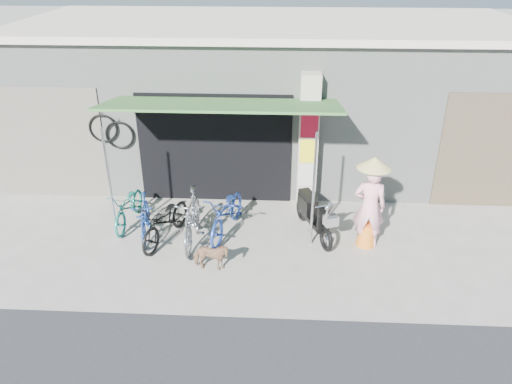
# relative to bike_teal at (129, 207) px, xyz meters

# --- Properties ---
(ground) EXTENTS (80.00, 80.00, 0.00)m
(ground) POSITION_rel_bike_teal_xyz_m (2.89, -1.35, -0.41)
(ground) COLOR #A19B91
(ground) RESTS_ON ground
(bicycle_shop) EXTENTS (12.30, 5.30, 3.66)m
(bicycle_shop) POSITION_rel_bike_teal_xyz_m (2.88, 3.74, 1.42)
(bicycle_shop) COLOR gray
(bicycle_shop) RESTS_ON ground
(shop_pillar) EXTENTS (0.42, 0.44, 3.00)m
(shop_pillar) POSITION_rel_bike_teal_xyz_m (3.74, 1.09, 1.09)
(shop_pillar) COLOR #BBB09F
(shop_pillar) RESTS_ON ground
(awning) EXTENTS (4.60, 1.88, 2.72)m
(awning) POSITION_rel_bike_teal_xyz_m (1.98, 0.27, 2.10)
(awning) COLOR #325F2A
(awning) RESTS_ON ground
(neighbour_right) EXTENTS (2.60, 0.06, 2.60)m
(neighbour_right) POSITION_rel_bike_teal_xyz_m (7.89, 1.24, 0.89)
(neighbour_right) COLOR brown
(neighbour_right) RESTS_ON ground
(neighbour_left) EXTENTS (2.60, 0.06, 2.60)m
(neighbour_left) POSITION_rel_bike_teal_xyz_m (-2.11, 1.24, 0.89)
(neighbour_left) COLOR #6B665B
(neighbour_left) RESTS_ON ground
(bike_teal) EXTENTS (0.64, 1.59, 0.82)m
(bike_teal) POSITION_rel_bike_teal_xyz_m (0.00, 0.00, 0.00)
(bike_teal) COLOR #1B7C6E
(bike_teal) RESTS_ON ground
(bike_blue) EXTENTS (0.66, 1.51, 0.88)m
(bike_blue) POSITION_rel_bike_teal_xyz_m (0.47, -0.50, 0.03)
(bike_blue) COLOR navy
(bike_blue) RESTS_ON ground
(bike_black) EXTENTS (1.08, 1.79, 0.89)m
(bike_black) POSITION_rel_bike_teal_xyz_m (0.92, -0.61, 0.03)
(bike_black) COLOR black
(bike_black) RESTS_ON ground
(bike_silver) EXTENTS (0.54, 1.81, 1.08)m
(bike_silver) POSITION_rel_bike_teal_xyz_m (1.45, -0.65, 0.13)
(bike_silver) COLOR #9E9EA2
(bike_silver) RESTS_ON ground
(bike_navy) EXTENTS (1.02, 1.90, 0.95)m
(bike_navy) POSITION_rel_bike_teal_xyz_m (2.10, -0.27, 0.06)
(bike_navy) COLOR navy
(bike_navy) RESTS_ON ground
(street_dog) EXTENTS (0.70, 0.36, 0.57)m
(street_dog) POSITION_rel_bike_teal_xyz_m (1.93, -1.58, -0.12)
(street_dog) COLOR #A37D56
(street_dog) RESTS_ON ground
(moped) EXTENTS (0.78, 1.68, 0.99)m
(moped) POSITION_rel_bike_teal_xyz_m (3.83, -0.19, 0.04)
(moped) COLOR black
(moped) RESTS_ON ground
(nun) EXTENTS (0.66, 0.64, 1.88)m
(nun) POSITION_rel_bike_teal_xyz_m (4.87, -0.57, 0.51)
(nun) COLOR #FEABB8
(nun) RESTS_ON ground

